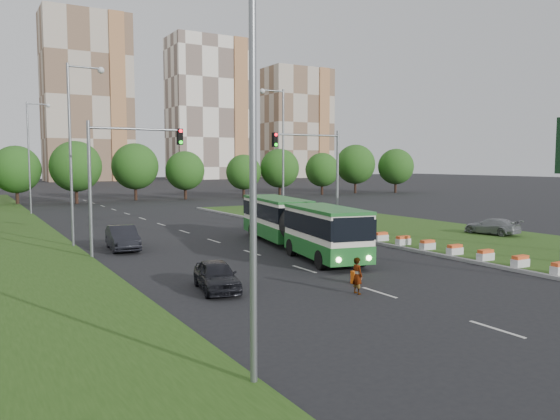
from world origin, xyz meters
TOP-DOWN VIEW (x-y plane):
  - ground at (0.00, 0.00)m, footprint 360.00×360.00m
  - grass_median at (13.00, 8.00)m, footprint 14.00×60.00m
  - median_kerb at (6.05, 8.00)m, footprint 0.30×60.00m
  - lane_markings at (-3.00, 20.00)m, footprint 0.20×100.00m
  - flower_planters at (6.70, 1.90)m, footprint 1.10×20.30m
  - traffic_mast_median at (4.78, 10.00)m, footprint 5.76×0.32m
  - traffic_mast_left at (-10.38, 9.00)m, footprint 5.76×0.32m
  - street_lamps at (-3.00, 10.00)m, footprint 36.00×60.00m
  - tree_line at (10.00, 55.00)m, footprint 120.00×8.00m
  - apartment_tower_ceast at (15.00, 150.00)m, footprint 25.00×15.00m
  - apartment_tower_east at (55.00, 150.00)m, footprint 27.00×15.00m
  - midrise_east at (90.00, 150.00)m, footprint 24.00×14.00m
  - articulated_bus at (-0.06, 5.82)m, footprint 2.55×16.38m
  - car_left_near at (-8.92, -2.11)m, footprint 2.27×4.11m
  - car_left_far at (-9.64, 11.26)m, footprint 2.06×4.81m
  - car_median at (16.29, 3.66)m, footprint 2.37×4.44m
  - pedestrian at (-3.97, -5.69)m, footprint 0.39×0.58m
  - shopping_trolley at (-2.80, -4.08)m, footprint 0.34×0.36m

SIDE VIEW (x-z plane):
  - ground at x=0.00m, z-range 0.00..0.00m
  - lane_markings at x=-3.00m, z-range -0.01..0.01m
  - grass_median at x=13.00m, z-range 0.00..0.15m
  - median_kerb at x=6.05m, z-range 0.00..0.18m
  - shopping_trolley at x=-2.80m, z-range 0.00..0.59m
  - flower_planters at x=6.70m, z-range 0.15..0.75m
  - car_left_near at x=-8.92m, z-range 0.00..1.32m
  - car_median at x=16.29m, z-range 0.15..1.37m
  - car_left_far at x=-9.64m, z-range 0.00..1.54m
  - pedestrian at x=-3.97m, z-range 0.00..1.58m
  - articulated_bus at x=-0.06m, z-range 0.30..3.00m
  - tree_line at x=10.00m, z-range 0.00..9.00m
  - traffic_mast_median at x=4.78m, z-range 1.35..9.35m
  - traffic_mast_left at x=-10.38m, z-range 1.35..9.35m
  - street_lamps at x=-3.00m, z-range 0.00..12.00m
  - midrise_east at x=90.00m, z-range 0.00..40.00m
  - apartment_tower_east at x=55.00m, z-range 0.00..47.00m
  - apartment_tower_ceast at x=15.00m, z-range 0.00..50.00m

